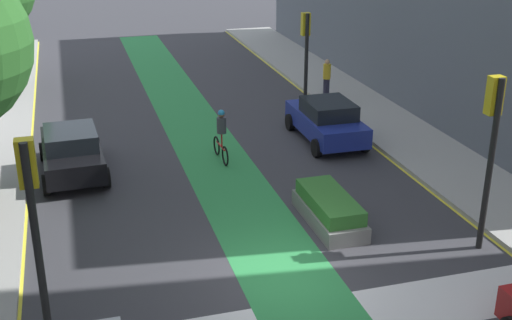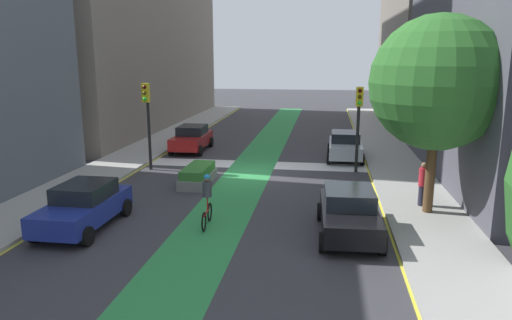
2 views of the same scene
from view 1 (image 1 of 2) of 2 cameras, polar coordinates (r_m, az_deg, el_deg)
The scene contains 12 objects.
ground_plane at distance 16.24m, azimuth 2.08°, elevation -9.92°, with size 120.00×120.00×0.00m, color #38383D.
bike_lane_paint at distance 16.29m, azimuth 2.67°, elevation -9.81°, with size 2.40×60.00×0.01m, color #2D8C47.
curb_stripe_left at distance 15.72m, azimuth -19.74°, elevation -12.54°, with size 0.16×60.00×0.01m, color yellow.
curb_stripe_right at distance 18.77m, azimuth 19.90°, elevation -6.64°, with size 0.16×60.00×0.01m, color yellow.
traffic_signal_near_right at distance 17.22m, azimuth 19.55°, elevation 2.32°, with size 0.35×0.52×4.52m.
traffic_signal_near_left at distance 13.31m, azimuth -18.62°, elevation -3.73°, with size 0.35×0.52×4.37m.
traffic_signal_far_right at distance 28.67m, azimuth 4.29°, elevation 10.15°, with size 0.35×0.52×3.92m.
car_black_left_far at distance 22.36m, azimuth -15.50°, elevation 0.76°, with size 2.16×4.27×1.57m.
car_blue_right_far at distance 24.64m, azimuth 6.06°, elevation 3.41°, with size 2.05×4.22×1.57m.
cyclist_in_lane at distance 22.58m, azimuth -3.00°, elevation 2.22°, with size 0.32×1.73×1.86m.
pedestrian_sidewalk_right_a at distance 29.93m, azimuth 6.07°, elevation 7.08°, with size 0.34×0.34×1.62m.
median_planter at distance 18.60m, azimuth 6.29°, elevation -4.25°, with size 1.18×2.94×0.85m.
Camera 1 is at (-4.39, -13.09, 8.55)m, focal length 46.72 mm.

